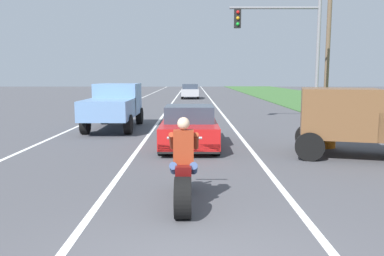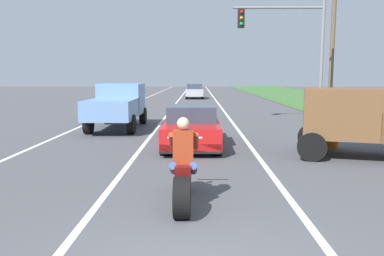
# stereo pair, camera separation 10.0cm
# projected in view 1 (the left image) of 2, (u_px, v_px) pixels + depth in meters

# --- Properties ---
(lane_stripe_left_solid) EXTENTS (0.14, 120.00, 0.01)m
(lane_stripe_left_solid) POSITION_uv_depth(u_px,v_px,m) (109.00, 113.00, 24.15)
(lane_stripe_left_solid) COLOR white
(lane_stripe_left_solid) RESTS_ON ground
(lane_stripe_right_solid) EXTENTS (0.14, 120.00, 0.01)m
(lane_stripe_right_solid) POSITION_uv_depth(u_px,v_px,m) (223.00, 113.00, 24.12)
(lane_stripe_right_solid) COLOR white
(lane_stripe_right_solid) RESTS_ON ground
(lane_stripe_centre_dashed) EXTENTS (0.14, 120.00, 0.01)m
(lane_stripe_centre_dashed) POSITION_uv_depth(u_px,v_px,m) (166.00, 113.00, 24.13)
(lane_stripe_centre_dashed) COLOR white
(lane_stripe_centre_dashed) RESTS_ON ground
(motorcycle_with_rider) EXTENTS (0.70, 2.21, 1.62)m
(motorcycle_with_rider) POSITION_uv_depth(u_px,v_px,m) (185.00, 174.00, 6.89)
(motorcycle_with_rider) COLOR black
(motorcycle_with_rider) RESTS_ON ground
(sports_car_red) EXTENTS (1.84, 4.30, 1.37)m
(sports_car_red) POSITION_uv_depth(u_px,v_px,m) (191.00, 127.00, 12.85)
(sports_car_red) COLOR red
(sports_car_red) RESTS_ON ground
(pickup_truck_left_lane_light_blue) EXTENTS (2.02, 4.80, 1.98)m
(pickup_truck_left_lane_light_blue) POSITION_uv_depth(u_px,v_px,m) (116.00, 104.00, 16.97)
(pickup_truck_left_lane_light_blue) COLOR #6B93C6
(pickup_truck_left_lane_light_blue) RESTS_ON ground
(pickup_truck_right_shoulder_brown) EXTENTS (5.14, 3.14, 1.98)m
(pickup_truck_right_shoulder_brown) POSITION_uv_depth(u_px,v_px,m) (375.00, 120.00, 10.92)
(pickup_truck_right_shoulder_brown) COLOR brown
(pickup_truck_right_shoulder_brown) RESTS_ON ground
(traffic_light_mast_near) EXTENTS (4.47, 0.34, 6.00)m
(traffic_light_mast_near) POSITION_uv_depth(u_px,v_px,m) (292.00, 42.00, 18.78)
(traffic_light_mast_near) COLOR gray
(traffic_light_mast_near) RESTS_ON ground
(utility_pole_roadside) EXTENTS (0.24, 0.24, 8.88)m
(utility_pole_roadside) POSITION_uv_depth(u_px,v_px,m) (330.00, 37.00, 20.76)
(utility_pole_roadside) COLOR brown
(utility_pole_roadside) RESTS_ON ground
(construction_barrel_nearest) EXTENTS (0.58, 0.58, 1.00)m
(construction_barrel_nearest) POSITION_uv_depth(u_px,v_px,m) (329.00, 132.00, 12.55)
(construction_barrel_nearest) COLOR orange
(construction_barrel_nearest) RESTS_ON ground
(distant_car_far_ahead) EXTENTS (1.80, 4.00, 1.50)m
(distant_car_far_ahead) POSITION_uv_depth(u_px,v_px,m) (192.00, 91.00, 39.71)
(distant_car_far_ahead) COLOR #B2B2B7
(distant_car_far_ahead) RESTS_ON ground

